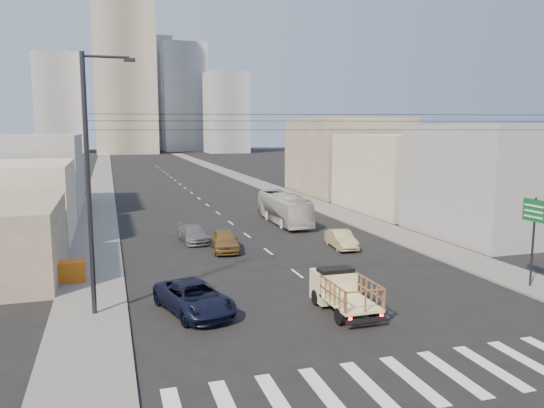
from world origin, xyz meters
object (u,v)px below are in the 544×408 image
flatbed_pickup (343,289)px  crate_stack (69,271)px  sedan_tan (341,239)px  sedan_grey (193,234)px  city_bus (284,208)px  green_sign (534,221)px  streetlamp_left (91,178)px  sedan_brown (225,240)px  navy_pickup (194,298)px

flatbed_pickup → crate_stack: size_ratio=2.45×
sedan_tan → sedan_grey: 11.30m
flatbed_pickup → crate_stack: flatbed_pickup is taller
city_bus → sedan_tan: size_ratio=2.51×
green_sign → streetlamp_left: 22.86m
sedan_tan → streetlamp_left: streetlamp_left is taller
sedan_grey → sedan_brown: bearing=-69.1°
flatbed_pickup → green_sign: size_ratio=0.88×
sedan_brown → sedan_tan: (8.29, -1.65, -0.11)m
city_bus → navy_pickup: bearing=-118.2°
navy_pickup → city_bus: city_bus is taller
city_bus → sedan_tan: (0.76, -10.87, -0.73)m
flatbed_pickup → crate_stack: bearing=145.4°
city_bus → green_sign: 23.91m
navy_pickup → city_bus: size_ratio=0.54×
city_bus → sedan_grey: bearing=-148.4°
sedan_brown → sedan_tan: sedan_brown is taller
navy_pickup → streetlamp_left: (-4.41, 0.98, 5.70)m
flatbed_pickup → navy_pickup: (-6.80, 1.87, -0.36)m
streetlamp_left → crate_stack: (-1.61, 5.98, -5.75)m
sedan_tan → sedan_grey: bearing=157.5°
sedan_brown → green_sign: green_sign is taller
city_bus → green_sign: (6.52, -22.88, 2.36)m
sedan_tan → crate_stack: (-18.40, -3.53, 0.04)m
sedan_grey → green_sign: green_sign is taller
city_bus → streetlamp_left: (-16.04, -20.38, 5.06)m
green_sign → sedan_brown: bearing=135.8°
navy_pickup → streetlamp_left: 7.27m
navy_pickup → crate_stack: navy_pickup is taller
flatbed_pickup → streetlamp_left: bearing=165.7°
flatbed_pickup → sedan_brown: 14.26m
streetlamp_left → city_bus: bearing=51.8°
navy_pickup → green_sign: green_sign is taller
sedan_brown → crate_stack: sedan_brown is taller
navy_pickup → sedan_brown: size_ratio=1.19×
streetlamp_left → sedan_tan: bearing=29.5°
city_bus → sedan_grey: size_ratio=2.23×
navy_pickup → streetlamp_left: size_ratio=0.44×
sedan_brown → crate_stack: (-10.12, -5.17, -0.07)m
flatbed_pickup → city_bus: 23.73m
navy_pickup → crate_stack: size_ratio=2.95×
streetlamp_left → crate_stack: size_ratio=6.67×
sedan_grey → city_bus: bearing=27.0°
crate_stack → sedan_tan: bearing=10.8°
city_bus → sedan_grey: (-9.23, -5.59, -0.74)m
sedan_tan → sedan_grey: (-9.99, 5.28, -0.01)m
sedan_tan → green_sign: (5.76, -12.01, 3.09)m
sedan_grey → crate_stack: sedan_grey is taller
navy_pickup → city_bus: 24.33m
sedan_brown → sedan_grey: 4.02m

